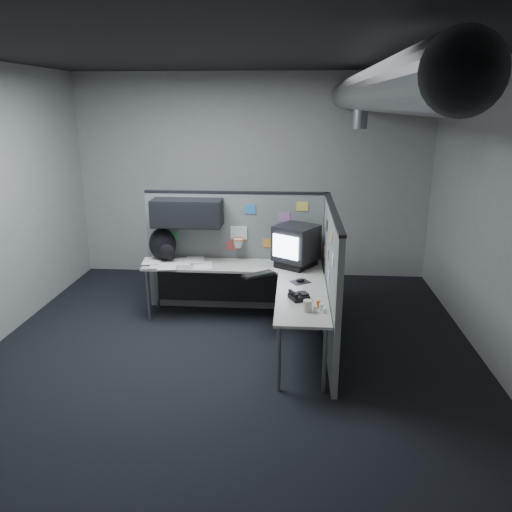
# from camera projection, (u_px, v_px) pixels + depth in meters

# --- Properties ---
(room) EXTENTS (5.62, 5.62, 3.22)m
(room) POSITION_uv_depth(u_px,v_px,m) (283.00, 168.00, 5.08)
(room) COLOR black
(room) RESTS_ON ground
(partition_back) EXTENTS (2.44, 0.42, 1.63)m
(partition_back) POSITION_uv_depth(u_px,v_px,m) (223.00, 239.00, 6.63)
(partition_back) COLOR slate
(partition_back) RESTS_ON ground
(partition_right) EXTENTS (0.07, 2.23, 1.63)m
(partition_right) POSITION_uv_depth(u_px,v_px,m) (330.00, 280.00, 5.61)
(partition_right) COLOR slate
(partition_right) RESTS_ON ground
(desk) EXTENTS (2.31, 2.11, 0.73)m
(desk) POSITION_uv_depth(u_px,v_px,m) (250.00, 281.00, 6.21)
(desk) COLOR #AAA499
(desk) RESTS_ON ground
(monitor) EXTENTS (0.64, 0.64, 0.53)m
(monitor) POSITION_uv_depth(u_px,v_px,m) (296.00, 245.00, 6.31)
(monitor) COLOR black
(monitor) RESTS_ON desk
(keyboard) EXTENTS (0.42, 0.38, 0.04)m
(keyboard) POSITION_uv_depth(u_px,v_px,m) (259.00, 275.00, 6.01)
(keyboard) COLOR black
(keyboard) RESTS_ON desk
(mouse) EXTENTS (0.27, 0.25, 0.05)m
(mouse) POSITION_uv_depth(u_px,v_px,m) (300.00, 281.00, 5.81)
(mouse) COLOR black
(mouse) RESTS_ON desk
(phone) EXTENTS (0.24, 0.25, 0.09)m
(phone) POSITION_uv_depth(u_px,v_px,m) (298.00, 296.00, 5.29)
(phone) COLOR black
(phone) RESTS_ON desk
(bottles) EXTENTS (0.13, 0.16, 0.08)m
(bottles) POSITION_uv_depth(u_px,v_px,m) (319.00, 307.00, 5.00)
(bottles) COLOR silver
(bottles) RESTS_ON desk
(cup) EXTENTS (0.10, 0.10, 0.12)m
(cup) POSITION_uv_depth(u_px,v_px,m) (308.00, 306.00, 4.97)
(cup) COLOR beige
(cup) RESTS_ON desk
(papers) EXTENTS (0.97, 0.66, 0.02)m
(papers) POSITION_uv_depth(u_px,v_px,m) (176.00, 263.00, 6.48)
(papers) COLOR white
(papers) RESTS_ON desk
(backpack) EXTENTS (0.41, 0.37, 0.44)m
(backpack) POSITION_uv_depth(u_px,v_px,m) (163.00, 245.00, 6.55)
(backpack) COLOR black
(backpack) RESTS_ON desk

